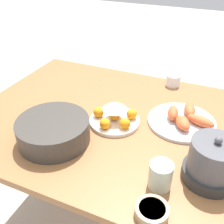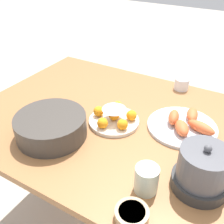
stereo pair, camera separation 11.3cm
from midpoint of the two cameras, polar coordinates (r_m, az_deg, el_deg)
ground_plane at (r=1.72m, az=1.72°, el=-22.25°), size 12.00×12.00×0.00m
dining_table at (r=1.23m, az=2.22°, el=-5.01°), size 1.22×0.95×0.76m
cake_plate at (r=1.12m, az=3.37°, el=-1.36°), size 0.22×0.22×0.08m
serving_bowl at (r=1.05m, az=-10.16°, el=-3.02°), size 0.28×0.28×0.09m
sauce_bowl at (r=0.80m, az=8.67°, el=-21.35°), size 0.10×0.10×0.03m
seafood_platter at (r=1.15m, az=18.19°, el=-2.73°), size 0.29×0.29×0.07m
cup_near at (r=1.44m, az=17.13°, el=5.80°), size 0.07×0.07×0.06m
cup_far at (r=0.85m, az=11.45°, el=-14.32°), size 0.08×0.08×0.09m
warming_pot at (r=0.89m, az=22.60°, el=-11.87°), size 0.18×0.18×0.17m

